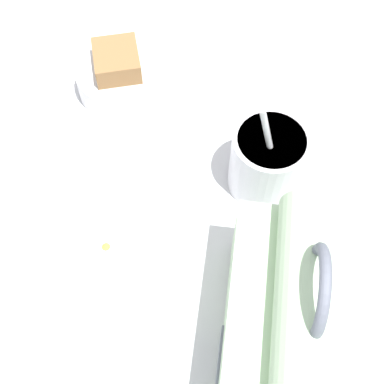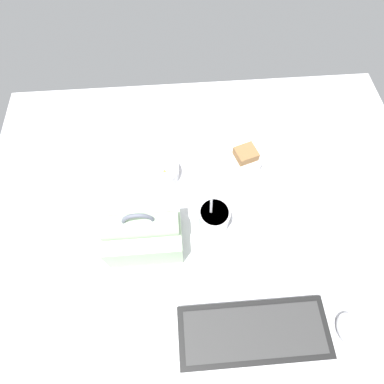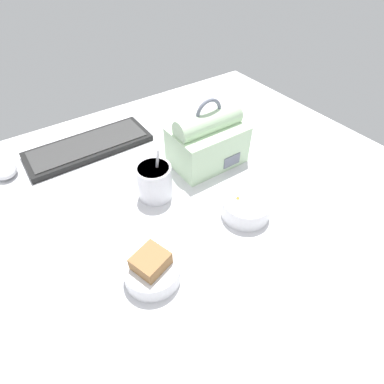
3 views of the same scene
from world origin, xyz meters
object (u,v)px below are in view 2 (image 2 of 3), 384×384
soup_cup (214,218)px  bento_bowl_sandwich (244,159)px  bento_bowl_snacks (160,171)px  keyboard (254,332)px  computer_mouse (350,329)px  lunch_bag (143,233)px

soup_cup → bento_bowl_sandwich: bearing=-121.1°
bento_bowl_sandwich → bento_bowl_snacks: bearing=5.0°
keyboard → computer_mouse: size_ratio=4.75×
lunch_bag → bento_bowl_sandwich: lunch_bag is taller
bento_bowl_sandwich → keyboard: bearing=83.9°
bento_bowl_snacks → computer_mouse: bento_bowl_snacks is taller
lunch_bag → soup_cup: (-19.67, -3.91, -2.44)cm
lunch_bag → bento_bowl_sandwich: size_ratio=1.74×
lunch_bag → bento_bowl_sandwich: (-32.23, -24.70, -4.64)cm
bento_bowl_snacks → bento_bowl_sandwich: bearing=-175.0°
lunch_bag → soup_cup: size_ratio=1.32×
soup_cup → lunch_bag: bearing=11.3°
lunch_bag → soup_cup: 20.20cm
keyboard → computer_mouse: bearing=177.1°
lunch_bag → soup_cup: bearing=-168.7°
bento_bowl_sandwich → computer_mouse: 55.32cm
soup_cup → bento_bowl_sandwich: (-12.56, -20.79, -2.20)cm
keyboard → lunch_bag: 37.96cm
keyboard → lunch_bag: lunch_bag is taller
computer_mouse → soup_cup: bearing=-45.0°
lunch_bag → bento_bowl_snacks: size_ratio=1.71×
lunch_bag → bento_bowl_sandwich: bearing=-142.5°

